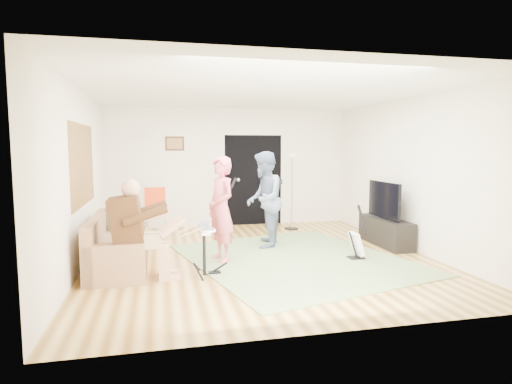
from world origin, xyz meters
TOP-DOWN VIEW (x-y plane):
  - floor at (0.00, 0.00)m, footprint 6.00×6.00m
  - walls at (0.00, 0.00)m, footprint 5.50×6.00m
  - ceiling at (0.00, 0.00)m, footprint 6.00×6.00m
  - window_blinds at (-2.74, 0.20)m, footprint 0.00×2.05m
  - doorway at (0.55, 2.99)m, footprint 2.10×0.00m
  - picture_frame at (-1.25, 2.99)m, footprint 0.42×0.03m
  - area_rug at (0.53, -0.29)m, footprint 3.95×4.33m
  - sofa at (-2.29, -0.15)m, footprint 0.80×1.95m
  - drummer at (-1.87, -0.80)m, footprint 0.90×0.51m
  - drum_kit at (-1.00, -0.80)m, footprint 0.40×0.71m
  - singer at (-0.65, -0.09)m, footprint 0.58×0.71m
  - microphone at (-0.45, -0.09)m, footprint 0.06×0.06m
  - guitarist at (0.25, 0.71)m, footprint 0.89×1.01m
  - guitar_held at (0.45, 0.71)m, footprint 0.29×0.61m
  - guitar_spare at (1.51, -0.47)m, footprint 0.32×0.29m
  - torchiere_lamp at (1.26, 2.23)m, footprint 0.30×0.30m
  - dining_chair at (-1.70, 1.86)m, footprint 0.44×0.46m
  - tv_cabinet at (2.50, 0.35)m, footprint 0.40×1.40m
  - television at (2.45, 0.35)m, footprint 0.06×1.05m

SIDE VIEW (x-z plane):
  - floor at x=0.00m, z-range 0.00..0.00m
  - area_rug at x=0.53m, z-range 0.00..0.02m
  - tv_cabinet at x=2.50m, z-range 0.00..0.50m
  - guitar_spare at x=1.51m, z-range -0.19..0.70m
  - sofa at x=-2.29m, z-range -0.13..0.66m
  - drum_kit at x=-1.00m, z-range -0.05..0.68m
  - dining_chair at x=-1.70m, z-range -0.15..0.87m
  - drummer at x=-1.87m, z-range -0.15..1.24m
  - singer at x=-0.65m, z-range 0.00..1.68m
  - television at x=2.45m, z-range 0.52..1.18m
  - guitarist at x=0.25m, z-range 0.00..1.75m
  - doorway at x=0.55m, z-range 0.00..2.10m
  - torchiere_lamp at x=1.26m, z-range 0.31..2.00m
  - guitar_held at x=0.45m, z-range 1.06..1.32m
  - microphone at x=-0.45m, z-range 1.13..1.37m
  - walls at x=0.00m, z-range 0.00..2.70m
  - window_blinds at x=-2.74m, z-range 0.53..2.58m
  - picture_frame at x=-1.25m, z-range 1.74..2.06m
  - ceiling at x=0.00m, z-range 2.70..2.70m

